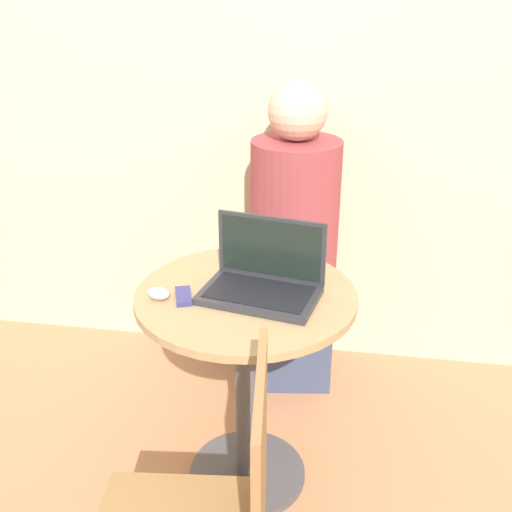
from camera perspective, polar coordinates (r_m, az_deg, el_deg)
The scene contains 7 objects.
ground_plane at distance 2.25m, azimuth -0.81°, elevation -20.08°, with size 12.00×12.00×0.00m, color tan.
back_wall at distance 2.46m, azimuth 2.62°, elevation 18.13°, with size 7.00×0.05×2.60m.
round_table at distance 1.92m, azimuth -0.91°, elevation -9.13°, with size 0.67×0.67×0.73m.
laptop at distance 1.78m, azimuth 0.69°, elevation -2.20°, with size 0.38×0.28×0.22m.
cell_phone at distance 1.78m, azimuth -6.93°, elevation -3.82°, with size 0.08×0.11×0.02m.
computer_mouse at distance 1.78m, azimuth -9.25°, elevation -3.55°, with size 0.07×0.04×0.04m.
person_seated at distance 2.46m, azimuth 3.52°, elevation -0.52°, with size 0.39×0.55×1.27m.
Camera 1 is at (0.28, -1.56, 1.59)m, focal length 42.00 mm.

